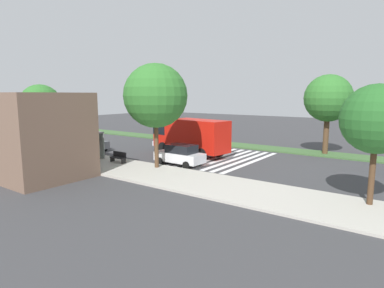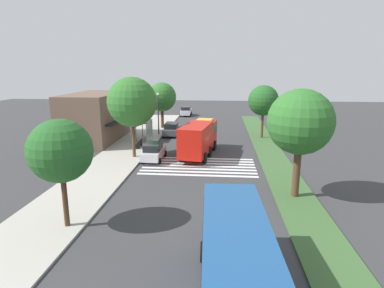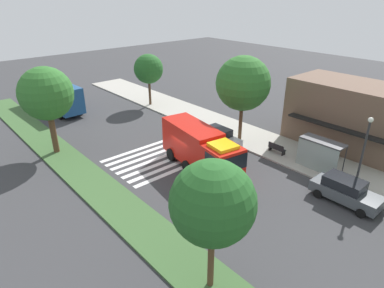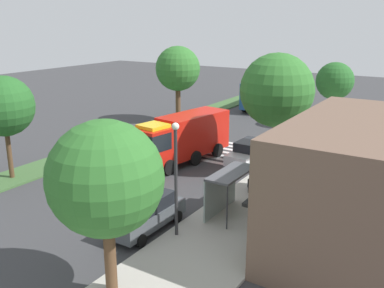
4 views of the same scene
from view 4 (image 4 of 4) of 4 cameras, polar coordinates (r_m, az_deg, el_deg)
The scene contains 17 objects.
ground_plane at distance 34.27m, azimuth -0.29°, elevation -1.61°, with size 120.00×120.00×0.00m, color #38383A.
sidewalk at distance 30.77m, azimuth 13.23°, elevation -4.01°, with size 60.00×5.11×0.14m, color #ADA89E.
median_strip at distance 38.61m, azimuth -9.67°, elevation 0.31°, with size 60.00×3.00×0.14m, color #3D6033.
crosswalk at distance 36.22m, azimuth 1.74°, elevation -0.62°, with size 5.85×10.72×0.01m.
fire_truck at distance 32.16m, azimuth -1.57°, elevation 0.91°, with size 8.95×3.76×3.55m.
parked_car_west at distance 32.42m, azimuth 7.48°, elevation -1.12°, with size 4.38×2.09×1.78m.
parked_car_mid at distance 22.54m, azimuth -6.02°, elevation -8.98°, with size 4.67×2.06×1.79m.
transit_bus at distance 53.62m, azimuth 9.70°, elevation 6.92°, with size 10.12×3.17×3.48m.
bus_stop_shelter at distance 23.62m, azimuth 4.50°, elevation -5.16°, with size 3.50×1.40×2.46m.
bench_near_shelter at distance 27.46m, azimuth 8.36°, elevation -5.07°, with size 1.60×0.50×0.90m.
street_lamp at distance 20.60m, azimuth -2.14°, elevation -3.44°, with size 0.36×0.36×5.72m.
storefront_building at distance 21.70m, azimuth 20.54°, elevation -4.90°, with size 11.28×6.44×6.07m.
sidewalk_tree_far_west at distance 44.45m, azimuth 18.32°, elevation 7.88°, with size 3.62×3.62×6.37m.
sidewalk_tree_west at distance 29.88m, azimuth 11.13°, elevation 6.95°, with size 5.02×5.02×8.21m.
sidewalk_tree_east at distance 16.18m, azimuth -11.33°, elevation -4.53°, with size 4.37×4.37×6.89m.
median_tree_far_west at distance 44.89m, azimuth -1.89°, elevation 9.87°, with size 4.58×4.58×7.74m.
median_tree_west at distance 30.60m, azimuth -23.60°, elevation 4.58°, with size 3.95×3.95×6.88m.
Camera 4 is at (27.53, 17.54, 10.44)m, focal length 40.44 mm.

